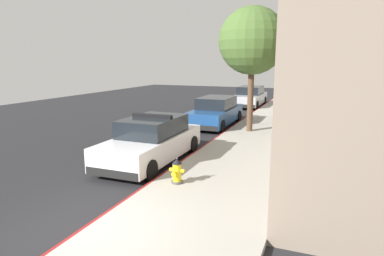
% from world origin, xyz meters
% --- Properties ---
extents(ground_plane, '(30.97, 60.00, 0.20)m').
position_xyz_m(ground_plane, '(-4.25, 10.00, -0.10)').
color(ground_plane, '#232326').
extents(sidewalk_pavement, '(3.50, 60.00, 0.15)m').
position_xyz_m(sidewalk_pavement, '(1.75, 10.00, 0.07)').
color(sidewalk_pavement, '#ADA89E').
rests_on(sidewalk_pavement, ground).
extents(curb_painted_edge, '(0.08, 60.00, 0.15)m').
position_xyz_m(curb_painted_edge, '(-0.04, 10.00, 0.07)').
color(curb_painted_edge, maroon).
rests_on(curb_painted_edge, ground).
extents(police_cruiser, '(1.94, 4.84, 1.68)m').
position_xyz_m(police_cruiser, '(-1.17, 5.05, 0.74)').
color(police_cruiser, white).
rests_on(police_cruiser, ground).
extents(parked_car_silver_ahead, '(1.94, 4.84, 1.56)m').
position_xyz_m(parked_car_silver_ahead, '(-1.15, 12.30, 0.74)').
color(parked_car_silver_ahead, navy).
rests_on(parked_car_silver_ahead, ground).
extents(parked_car_dark_far, '(1.94, 4.84, 1.56)m').
position_xyz_m(parked_car_dark_far, '(-1.11, 20.86, 0.74)').
color(parked_car_dark_far, '#B2B5BA').
rests_on(parked_car_dark_far, ground).
extents(fire_hydrant, '(0.44, 0.40, 0.76)m').
position_xyz_m(fire_hydrant, '(0.68, 3.06, 0.50)').
color(fire_hydrant, '#4C4C51').
rests_on(fire_hydrant, sidewalk_pavement).
extents(street_tree, '(3.13, 3.13, 5.82)m').
position_xyz_m(street_tree, '(1.02, 10.87, 4.38)').
color(street_tree, brown).
rests_on(street_tree, sidewalk_pavement).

